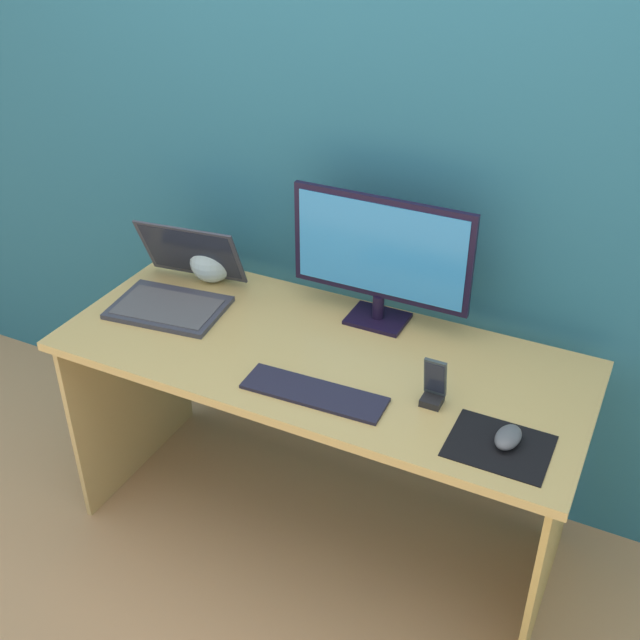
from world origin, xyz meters
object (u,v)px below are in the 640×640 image
at_px(monitor, 380,255).
at_px(laptop, 177,288).
at_px(mouse, 508,437).
at_px(phone_in_dock, 434,388).
at_px(fishbowl, 212,261).
at_px(keyboard_external, 314,393).

xyz_separation_m(monitor, laptop, (-0.63, -0.18, -0.18)).
relative_size(laptop, mouse, 3.87).
xyz_separation_m(laptop, phone_in_dock, (0.91, -0.14, 0.00)).
distance_m(laptop, mouse, 1.16).
distance_m(laptop, phone_in_dock, 0.93).
height_order(laptop, fishbowl, laptop).
height_order(monitor, fishbowl, monitor).
bearing_deg(mouse, fishbowl, 167.14).
bearing_deg(monitor, phone_in_dock, -47.34).
distance_m(fishbowl, phone_in_dock, 0.95).
bearing_deg(monitor, laptop, -164.33).
bearing_deg(keyboard_external, mouse, 1.39).
xyz_separation_m(monitor, keyboard_external, (-0.01, -0.42, -0.22)).
bearing_deg(phone_in_dock, mouse, -18.77).
height_order(keyboard_external, phone_in_dock, phone_in_dock).
bearing_deg(monitor, fishbowl, -179.81).
relative_size(fishbowl, keyboard_external, 0.37).
bearing_deg(fishbowl, keyboard_external, -35.32).
bearing_deg(mouse, laptop, 175.66).
relative_size(fishbowl, phone_in_dock, 1.07).
height_order(monitor, phone_in_dock, monitor).
xyz_separation_m(fishbowl, keyboard_external, (0.59, -0.42, -0.07)).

